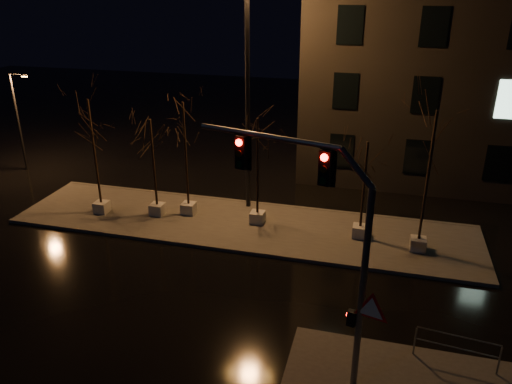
# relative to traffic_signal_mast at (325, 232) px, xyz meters

# --- Properties ---
(ground) EXTENTS (90.00, 90.00, 0.00)m
(ground) POSITION_rel_traffic_signal_mast_xyz_m (-4.91, 2.85, -4.77)
(ground) COLOR black
(ground) RESTS_ON ground
(median) EXTENTS (22.00, 5.00, 0.15)m
(median) POSITION_rel_traffic_signal_mast_xyz_m (-4.91, 8.85, -4.70)
(median) COLOR #43413C
(median) RESTS_ON ground
(tree_0) EXTENTS (1.80, 1.80, 5.86)m
(tree_0) POSITION_rel_traffic_signal_mast_xyz_m (-12.02, 8.26, -0.18)
(tree_0) COLOR #B0AEA4
(tree_0) RESTS_ON median
(tree_1) EXTENTS (1.80, 1.80, 4.96)m
(tree_1) POSITION_rel_traffic_signal_mast_xyz_m (-9.22, 8.74, -0.86)
(tree_1) COLOR #B0AEA4
(tree_1) RESTS_ON median
(tree_2) EXTENTS (1.80, 1.80, 5.75)m
(tree_2) POSITION_rel_traffic_signal_mast_xyz_m (-7.75, 9.23, -0.26)
(tree_2) COLOR #B0AEA4
(tree_2) RESTS_ON median
(tree_3) EXTENTS (1.80, 1.80, 5.26)m
(tree_3) POSITION_rel_traffic_signal_mast_xyz_m (-4.19, 9.11, -0.64)
(tree_3) COLOR #B0AEA4
(tree_3) RESTS_ON median
(tree_4) EXTENTS (1.80, 1.80, 4.60)m
(tree_4) POSITION_rel_traffic_signal_mast_xyz_m (0.64, 8.89, -1.13)
(tree_4) COLOR #B0AEA4
(tree_4) RESTS_ON median
(tree_5) EXTENTS (1.80, 1.80, 6.28)m
(tree_5) POSITION_rel_traffic_signal_mast_xyz_m (3.14, 8.32, 0.14)
(tree_5) COLOR #B0AEA4
(tree_5) RESTS_ON median
(traffic_signal_mast) EXTENTS (5.58, 1.63, 7.04)m
(traffic_signal_mast) POSITION_rel_traffic_signal_mast_xyz_m (0.00, 0.00, 0.00)
(traffic_signal_mast) COLOR #5B5E62
(traffic_signal_mast) RESTS_ON sidewalk_corner
(streetlight_main) EXTENTS (2.80, 0.55, 11.19)m
(streetlight_main) POSITION_rel_traffic_signal_mast_xyz_m (-5.13, 10.84, 1.83)
(streetlight_main) COLOR black
(streetlight_main) RESTS_ON median
(streetlight_far) EXTENTS (1.16, 0.38, 5.92)m
(streetlight_far) POSITION_rel_traffic_signal_mast_xyz_m (-19.99, 12.95, -1.52)
(streetlight_far) COLOR black
(streetlight_far) RESTS_ON ground
(guard_rail_a) EXTENTS (2.40, 0.34, 1.04)m
(guard_rail_a) POSITION_rel_traffic_signal_mast_xyz_m (3.97, 1.35, -3.94)
(guard_rail_a) COLOR #5B5E62
(guard_rail_a) RESTS_ON sidewalk_corner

